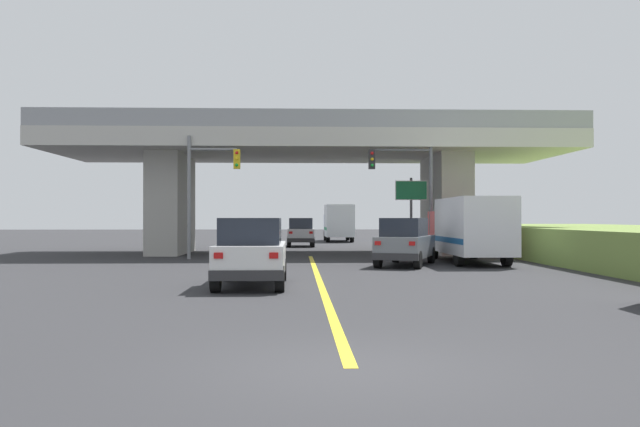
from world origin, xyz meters
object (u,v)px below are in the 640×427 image
at_px(suv_crossing, 405,242).
at_px(traffic_signal_farside, 205,181).
at_px(sedan_oncoming, 301,232).
at_px(semi_truck_distant, 338,222).
at_px(highway_sign, 411,198).
at_px(box_truck, 469,228).
at_px(traffic_signal_nearside, 411,181).
at_px(suv_lead, 252,252).

height_order(suv_crossing, traffic_signal_farside, traffic_signal_farside).
distance_m(suv_crossing, traffic_signal_farside, 10.67).
xyz_separation_m(sedan_oncoming, semi_truck_distant, (3.32, 9.97, 0.63)).
bearing_deg(semi_truck_distant, traffic_signal_farside, -108.43).
height_order(traffic_signal_farside, highway_sign, traffic_signal_farside).
relative_size(box_truck, sedan_oncoming, 1.75).
bearing_deg(traffic_signal_nearside, suv_lead, -117.71).
distance_m(suv_crossing, semi_truck_distant, 29.14).
distance_m(traffic_signal_farside, highway_sign, 11.28).
xyz_separation_m(box_truck, traffic_signal_nearside, (-2.06, 3.49, 2.30)).
relative_size(traffic_signal_farside, semi_truck_distant, 0.87).
relative_size(traffic_signal_nearside, semi_truck_distant, 0.85).
bearing_deg(traffic_signal_farside, sedan_oncoming, 71.56).
bearing_deg(traffic_signal_farside, suv_lead, -76.46).
height_order(sedan_oncoming, semi_truck_distant, semi_truck_distant).
xyz_separation_m(sedan_oncoming, traffic_signal_farside, (-4.78, -14.33, 2.81)).
bearing_deg(suv_crossing, traffic_signal_farside, 171.99).
distance_m(box_truck, highway_sign, 6.87).
height_order(suv_crossing, traffic_signal_nearside, traffic_signal_nearside).
xyz_separation_m(suv_crossing, sedan_oncoming, (-4.32, 19.14, -0.00)).
relative_size(box_truck, highway_sign, 1.78).
bearing_deg(traffic_signal_nearside, sedan_oncoming, 111.08).
height_order(box_truck, traffic_signal_farside, traffic_signal_farside).
height_order(traffic_signal_nearside, semi_truck_distant, traffic_signal_nearside).
height_order(sedan_oncoming, highway_sign, highway_sign).
height_order(highway_sign, semi_truck_distant, highway_sign).
bearing_deg(semi_truck_distant, box_truck, -81.42).
bearing_deg(suv_lead, traffic_signal_nearside, 62.29).
xyz_separation_m(traffic_signal_nearside, traffic_signal_farside, (-10.20, -0.27, -0.03)).
distance_m(suv_crossing, highway_sign, 8.54).
relative_size(sedan_oncoming, semi_truck_distant, 0.61).
bearing_deg(traffic_signal_farside, box_truck, -14.73).
distance_m(box_truck, sedan_oncoming, 19.09).
bearing_deg(suv_lead, suv_crossing, 54.48).
bearing_deg(box_truck, sedan_oncoming, 113.06).
xyz_separation_m(suv_crossing, traffic_signal_farside, (-9.10, 4.81, 2.81)).
xyz_separation_m(suv_crossing, traffic_signal_nearside, (1.10, 5.08, 2.84)).
height_order(box_truck, semi_truck_distant, semi_truck_distant).
height_order(suv_lead, box_truck, box_truck).
xyz_separation_m(suv_lead, highway_sign, (7.60, 16.42, 2.11)).
distance_m(suv_lead, sedan_oncoming, 27.51).
height_order(sedan_oncoming, traffic_signal_nearside, traffic_signal_nearside).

